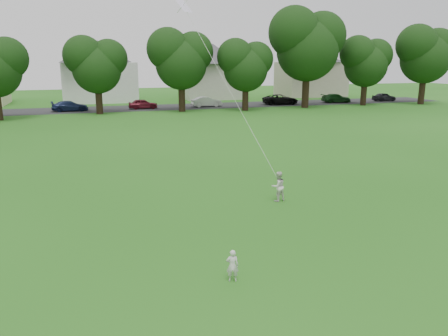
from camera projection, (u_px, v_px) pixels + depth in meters
name	position (u px, v px, depth m)	size (l,w,h in m)	color
ground	(175.00, 273.00, 11.82)	(160.00, 160.00, 0.00)	#205D15
street	(105.00, 109.00, 50.70)	(90.00, 7.00, 0.01)	#2D2D30
toddler	(232.00, 266.00, 11.27)	(0.32, 0.21, 0.87)	silver
older_boy	(278.00, 186.00, 17.67)	(0.60, 0.47, 1.24)	silver
kite	(230.00, 91.00, 18.01)	(1.98, 2.30, 8.39)	white
tree_row	(139.00, 50.00, 45.08)	(83.31, 7.82, 11.89)	black
parked_cars	(140.00, 104.00, 50.80)	(71.53, 2.45, 1.29)	black
house_row	(93.00, 65.00, 58.57)	(77.91, 13.97, 9.64)	beige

